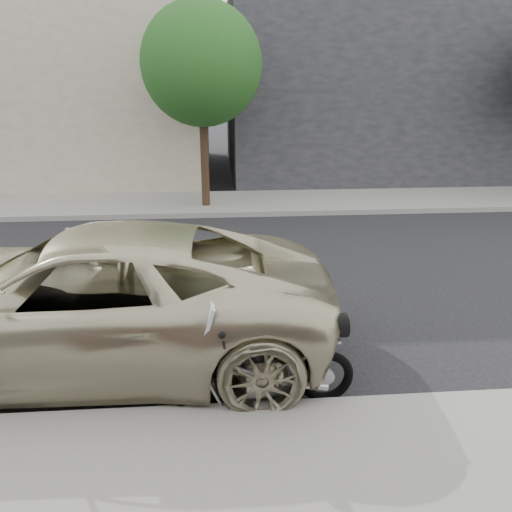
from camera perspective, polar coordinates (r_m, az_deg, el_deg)
The scene contains 7 objects.
ground at distance 9.78m, azimuth 5.65°, elevation -2.88°, with size 120.00×120.00×0.00m, color black.
far_sidewalk at distance 15.91m, azimuth 1.58°, elevation 6.16°, with size 44.00×3.00×0.15m, color gray.
far_building_dark at distance 24.04m, azimuth 17.42°, elevation 17.97°, with size 16.00×11.00×7.00m.
far_building_cream at distance 23.58m, azimuth -24.01°, elevation 18.46°, with size 14.00×11.00×8.00m.
street_tree_mid at distance 14.92m, azimuth -6.25°, elevation 20.92°, with size 3.40×3.40×5.70m.
motorcycle at distance 5.94m, azimuth 2.30°, elevation -11.87°, with size 2.19×0.81×1.38m.
minivan at distance 7.11m, azimuth -19.06°, elevation -4.55°, with size 3.06×6.63×1.84m, color beige.
Camera 1 is at (1.69, 8.91, 3.65)m, focal length 35.00 mm.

